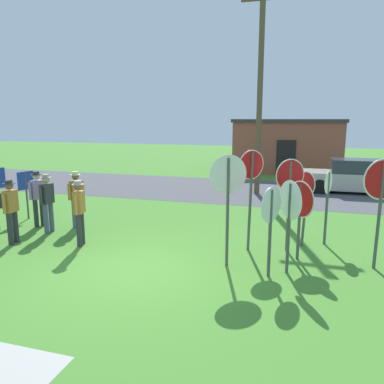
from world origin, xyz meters
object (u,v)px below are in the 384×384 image
(stop_sign_rear_right, at_px, (289,188))
(person_in_blue, at_px, (47,200))
(stop_sign_rear_left, at_px, (300,207))
(person_on_left, at_px, (38,196))
(person_holding_notes, at_px, (79,209))
(stop_sign_far_back, at_px, (306,196))
(stop_sign_leaning_left, at_px, (270,216))
(info_panel_rightmost, at_px, (26,186))
(parked_car_on_street, at_px, (352,177))
(stop_sign_nearest, at_px, (228,190))
(stop_sign_leaning_right, at_px, (327,196))
(stop_sign_center_cluster, at_px, (381,193))
(stop_sign_tallest, at_px, (251,183))
(utility_pole, at_px, (260,89))
(stop_sign_low_front, at_px, (290,210))
(person_in_dark_shirt, at_px, (10,207))
(person_in_teal, at_px, (77,196))

(stop_sign_rear_right, height_order, person_in_blue, stop_sign_rear_right)
(stop_sign_rear_left, height_order, person_on_left, stop_sign_rear_left)
(person_holding_notes, bearing_deg, stop_sign_far_back, 16.32)
(stop_sign_leaning_left, xyz_separation_m, person_in_blue, (-6.53, 1.35, -0.33))
(stop_sign_far_back, height_order, info_panel_rightmost, stop_sign_far_back)
(person_in_blue, bearing_deg, stop_sign_leaning_left, -11.64)
(parked_car_on_street, bearing_deg, person_holding_notes, -127.18)
(stop_sign_nearest, bearing_deg, person_holding_notes, 175.98)
(stop_sign_leaning_left, xyz_separation_m, info_panel_rightmost, (-8.22, 2.47, -0.22))
(parked_car_on_street, height_order, stop_sign_leaning_right, stop_sign_leaning_right)
(stop_sign_center_cluster, relative_size, stop_sign_tallest, 0.97)
(utility_pole, xyz_separation_m, stop_sign_rear_right, (1.68, -7.34, -2.95))
(stop_sign_center_cluster, height_order, person_on_left, stop_sign_center_cluster)
(stop_sign_rear_left, relative_size, stop_sign_rear_right, 0.81)
(stop_sign_far_back, xyz_separation_m, stop_sign_low_front, (-0.32, -1.96, 0.07))
(stop_sign_rear_left, xyz_separation_m, stop_sign_nearest, (-1.55, -0.88, 0.48))
(stop_sign_leaning_right, height_order, person_in_blue, stop_sign_leaning_right)
(stop_sign_leaning_left, height_order, person_on_left, stop_sign_leaning_left)
(stop_sign_nearest, xyz_separation_m, info_panel_rightmost, (-7.24, 2.14, -0.67))
(person_on_left, relative_size, person_in_dark_shirt, 1.00)
(person_in_dark_shirt, height_order, info_panel_rightmost, person_in_dark_shirt)
(stop_sign_leaning_right, bearing_deg, stop_sign_low_front, -110.99)
(stop_sign_low_front, bearing_deg, stop_sign_tallest, 130.02)
(stop_sign_leaning_left, distance_m, person_holding_notes, 5.03)
(stop_sign_rear_right, bearing_deg, stop_sign_leaning_right, 40.82)
(stop_sign_tallest, relative_size, stop_sign_rear_right, 1.09)
(stop_sign_far_back, distance_m, stop_sign_tallest, 1.59)
(stop_sign_tallest, xyz_separation_m, person_in_blue, (-5.90, -0.16, -0.77))
(person_in_dark_shirt, bearing_deg, info_panel_rightmost, 121.83)
(stop_sign_rear_left, bearing_deg, person_in_blue, 178.92)
(info_panel_rightmost, bearing_deg, stop_sign_center_cluster, -7.50)
(parked_car_on_street, xyz_separation_m, stop_sign_low_front, (-2.35, -10.46, 0.71))
(person_holding_notes, bearing_deg, stop_sign_center_cluster, 3.82)
(stop_sign_leaning_left, bearing_deg, stop_sign_nearest, 161.38)
(person_holding_notes, relative_size, person_on_left, 1.00)
(parked_car_on_street, xyz_separation_m, stop_sign_nearest, (-3.70, -10.44, 1.08))
(stop_sign_nearest, bearing_deg, person_on_left, 166.78)
(stop_sign_tallest, relative_size, person_on_left, 1.48)
(stop_sign_leaning_left, relative_size, person_in_dark_shirt, 1.12)
(stop_sign_rear_right, relative_size, person_in_dark_shirt, 1.35)
(stop_sign_low_front, xyz_separation_m, stop_sign_leaning_right, (0.87, 2.26, -0.07))
(utility_pole, height_order, stop_sign_center_cluster, utility_pole)
(person_holding_notes, height_order, person_in_dark_shirt, same)
(stop_sign_leaning_right, xyz_separation_m, person_in_dark_shirt, (-8.04, -2.37, -0.32))
(stop_sign_rear_left, height_order, stop_sign_rear_right, stop_sign_rear_right)
(stop_sign_center_cluster, relative_size, person_holding_notes, 1.43)
(person_on_left, bearing_deg, stop_sign_rear_left, -4.30)
(person_holding_notes, relative_size, person_in_blue, 1.00)
(stop_sign_nearest, height_order, person_in_teal, stop_sign_nearest)
(stop_sign_rear_right, distance_m, person_holding_notes, 5.43)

